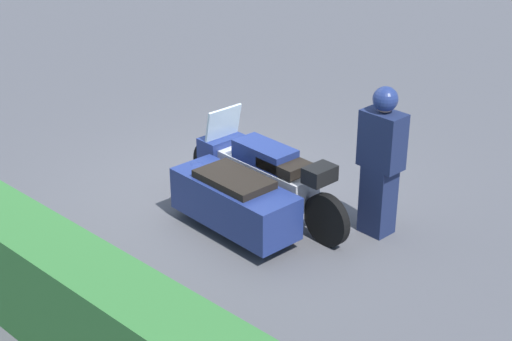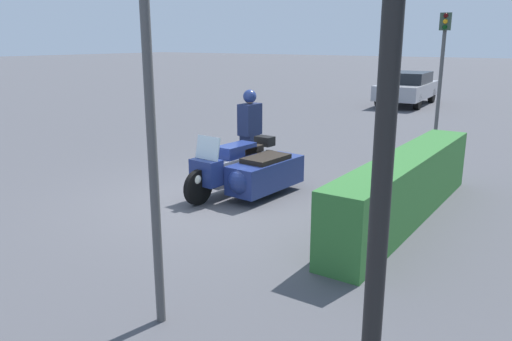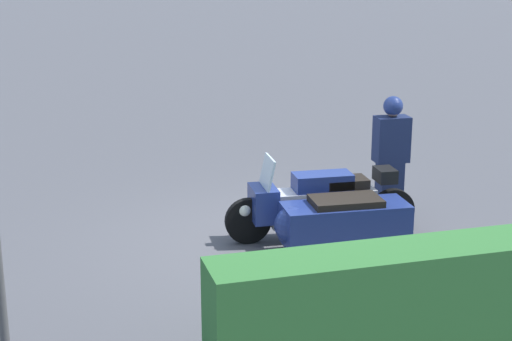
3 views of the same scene
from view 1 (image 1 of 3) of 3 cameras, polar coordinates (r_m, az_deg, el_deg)
ground_plane at (r=9.77m, az=-2.32°, el=-1.93°), size 160.00×160.00×0.00m
police_motorcycle at (r=9.01m, az=-1.01°, el=-1.16°), size 2.59×1.27×1.14m
officer_rider at (r=8.69m, az=9.08°, el=0.91°), size 0.49×0.32×1.74m
hedge_bush_curbside at (r=7.28m, az=-14.24°, el=-8.42°), size 5.00×0.64×1.02m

